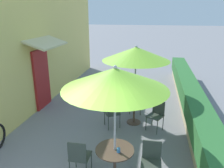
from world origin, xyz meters
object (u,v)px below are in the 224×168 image
at_px(cafe_chair_near_right, 79,155).
at_px(cafe_chair_mid_right, 134,98).
at_px(coffee_cup_mid, 131,99).
at_px(patio_table_mid, 134,107).
at_px(patio_umbrella_near, 115,79).
at_px(cafe_chair_mid_left, 157,113).
at_px(cafe_chair_near_left, 151,159).
at_px(coffee_cup_near, 118,150).
at_px(cafe_chair_mid_back, 113,112).
at_px(patio_umbrella_mid, 136,54).
at_px(patio_table_near, 115,157).

bearing_deg(cafe_chair_near_right, cafe_chair_mid_right, 76.36).
bearing_deg(coffee_cup_mid, patio_table_mid, -36.18).
distance_m(patio_umbrella_near, cafe_chair_mid_left, 2.91).
bearing_deg(patio_umbrella_near, cafe_chair_near_left, 6.47).
xyz_separation_m(patio_umbrella_near, coffee_cup_near, (0.09, -0.08, -1.43)).
bearing_deg(patio_table_mid, cafe_chair_near_right, -108.59).
bearing_deg(cafe_chair_mid_back, cafe_chair_near_right, -129.29).
bearing_deg(patio_umbrella_mid, patio_table_mid, -104.04).
xyz_separation_m(cafe_chair_mid_right, cafe_chair_mid_back, (-0.49, -1.17, 0.00)).
relative_size(cafe_chair_mid_right, coffee_cup_mid, 9.67).
xyz_separation_m(patio_umbrella_mid, cafe_chair_mid_back, (-0.58, -0.45, -1.66)).
relative_size(cafe_chair_near_left, cafe_chair_near_right, 1.00).
distance_m(cafe_chair_near_left, patio_umbrella_mid, 3.00).
xyz_separation_m(patio_table_near, cafe_chair_near_right, (-0.73, -0.08, 0.00)).
bearing_deg(cafe_chair_near_right, cafe_chair_mid_left, 55.72).
height_order(patio_umbrella_near, patio_table_mid, patio_umbrella_near).
distance_m(cafe_chair_mid_left, coffee_cup_mid, 0.89).
height_order(patio_umbrella_near, coffee_cup_mid, patio_umbrella_near).
height_order(cafe_chair_near_right, cafe_chair_mid_right, same).
bearing_deg(patio_umbrella_mid, patio_table_near, -93.30).
xyz_separation_m(patio_umbrella_mid, cafe_chair_mid_left, (0.68, -0.28, -1.66)).
distance_m(cafe_chair_near_right, cafe_chair_mid_back, 2.17).
height_order(cafe_chair_near_left, cafe_chair_mid_right, same).
bearing_deg(coffee_cup_near, cafe_chair_mid_right, 90.70).
distance_m(patio_table_near, cafe_chair_near_right, 0.73).
relative_size(patio_table_near, patio_umbrella_near, 0.32).
bearing_deg(patio_umbrella_mid, cafe_chair_near_left, -76.50).
bearing_deg(patio_table_mid, cafe_chair_near_left, -76.50).
relative_size(cafe_chair_mid_left, cafe_chair_mid_right, 1.00).
height_order(patio_umbrella_near, cafe_chair_mid_right, patio_umbrella_near).
bearing_deg(cafe_chair_mid_back, cafe_chair_mid_left, -24.01).
bearing_deg(patio_umbrella_near, patio_table_near, 0.00).
bearing_deg(cafe_chair_near_left, patio_table_mid, -76.99).
bearing_deg(cafe_chair_mid_left, cafe_chair_mid_back, 35.99).
bearing_deg(cafe_chair_mid_back, coffee_cup_near, -107.82).
height_order(patio_umbrella_near, coffee_cup_near, patio_umbrella_near).
bearing_deg(patio_umbrella_near, cafe_chair_near_right, -173.53).
xyz_separation_m(patio_umbrella_near, cafe_chair_mid_left, (0.82, 2.23, -1.66)).
xyz_separation_m(cafe_chair_near_left, cafe_chair_mid_left, (0.09, 2.15, 0.00)).
distance_m(cafe_chair_near_right, coffee_cup_mid, 2.79).
bearing_deg(cafe_chair_mid_left, coffee_cup_near, 100.88).
xyz_separation_m(cafe_chair_near_left, patio_umbrella_mid, (-0.58, 2.43, 1.66)).
bearing_deg(patio_table_mid, patio_umbrella_mid, 75.96).
distance_m(patio_table_mid, coffee_cup_mid, 0.27).
relative_size(patio_table_near, cafe_chair_near_right, 0.89).
height_order(cafe_chair_mid_back, coffee_cup_mid, cafe_chair_mid_back).
distance_m(patio_umbrella_near, coffee_cup_mid, 2.96).
bearing_deg(coffee_cup_mid, patio_umbrella_mid, -36.18).
bearing_deg(cafe_chair_mid_left, cafe_chair_mid_right, -24.01).
bearing_deg(patio_umbrella_near, cafe_chair_mid_left, 69.79).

